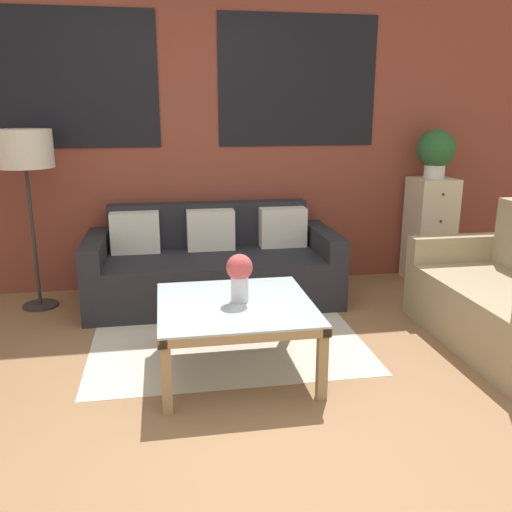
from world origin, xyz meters
TOP-DOWN VIEW (x-y plane):
  - ground_plane at (0.00, 0.00)m, footprint 16.00×16.00m
  - wall_back_brick at (0.00, 2.44)m, footprint 8.40×0.09m
  - rug at (0.14, 1.21)m, footprint 1.85×1.66m
  - couch_dark at (0.13, 1.95)m, footprint 2.04×0.88m
  - coffee_table at (0.14, 0.62)m, footprint 0.92×0.92m
  - floor_lamp at (-1.28, 2.01)m, footprint 0.43×0.43m
  - drawer_cabinet at (2.18, 2.17)m, footprint 0.37×0.40m
  - potted_plant at (2.18, 2.17)m, footprint 0.34×0.34m
  - flower_vase at (0.17, 0.64)m, footprint 0.16×0.16m

SIDE VIEW (x-z plane):
  - ground_plane at x=0.00m, z-range 0.00..0.00m
  - rug at x=0.14m, z-range 0.00..0.00m
  - couch_dark at x=0.13m, z-range -0.11..0.67m
  - coffee_table at x=0.14m, z-range 0.16..0.60m
  - drawer_cabinet at x=2.18m, z-range 0.00..0.96m
  - flower_vase at x=0.17m, z-range 0.47..0.76m
  - potted_plant at x=2.18m, z-range 0.99..1.42m
  - floor_lamp at x=-1.28m, z-range 0.52..1.94m
  - wall_back_brick at x=0.00m, z-range 0.01..2.81m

